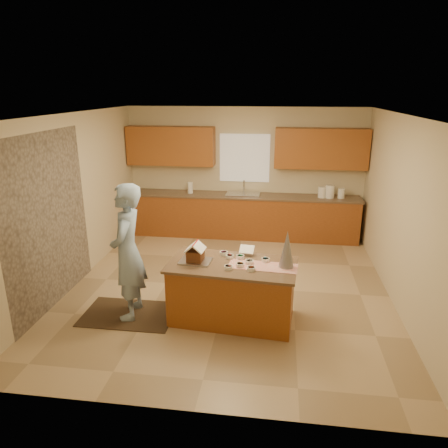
{
  "coord_description": "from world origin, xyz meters",
  "views": [
    {
      "loc": [
        0.74,
        -6.01,
        3.06
      ],
      "look_at": [
        -0.1,
        0.2,
        1.0
      ],
      "focal_mm": 33.31,
      "sensor_mm": 36.0,
      "label": 1
    }
  ],
  "objects": [
    {
      "name": "back_counter_top",
      "position": [
        0.0,
        2.45,
        0.9
      ],
      "size": [
        4.85,
        0.63,
        0.04
      ],
      "primitive_type": "cube",
      "color": "brown",
      "rests_on": "back_counter_base"
    },
    {
      "name": "candy_bowls",
      "position": [
        0.28,
        -0.92,
        0.86
      ],
      "size": [
        0.7,
        0.58,
        0.05
      ],
      "color": "#C34322",
      "rests_on": "island_top"
    },
    {
      "name": "canister_c",
      "position": [
        2.01,
        2.45,
        1.02
      ],
      "size": [
        0.14,
        0.14,
        0.2
      ],
      "primitive_type": "cylinder",
      "color": "white",
      "rests_on": "back_counter_top"
    },
    {
      "name": "table_runner",
      "position": [
        0.58,
        -0.99,
        0.83
      ],
      "size": [
        0.93,
        0.4,
        0.01
      ],
      "primitive_type": "cube",
      "rotation": [
        0.0,
        0.0,
        -0.08
      ],
      "color": "#B11C0C",
      "rests_on": "island_top"
    },
    {
      "name": "tinsel_tree",
      "position": [
        0.88,
        -0.97,
        1.08
      ],
      "size": [
        0.21,
        0.21,
        0.5
      ],
      "primitive_type": "cone",
      "rotation": [
        0.0,
        0.0,
        -0.08
      ],
      "color": "#AAABB6",
      "rests_on": "island_top"
    },
    {
      "name": "wall_back",
      "position": [
        0.0,
        2.75,
        1.35
      ],
      "size": [
        5.5,
        5.5,
        0.0
      ],
      "primitive_type": "plane",
      "color": "beige",
      "rests_on": "floor"
    },
    {
      "name": "window_curtain",
      "position": [
        0.0,
        2.72,
        1.65
      ],
      "size": [
        1.05,
        0.03,
        1.0
      ],
      "primitive_type": "cube",
      "color": "white",
      "rests_on": "wall_back"
    },
    {
      "name": "cookbook",
      "position": [
        0.33,
        -0.63,
        0.91
      ],
      "size": [
        0.21,
        0.17,
        0.09
      ],
      "primitive_type": "cube",
      "rotation": [
        -1.13,
        0.0,
        -0.08
      ],
      "color": "white",
      "rests_on": "island_top"
    },
    {
      "name": "wall_right",
      "position": [
        2.5,
        0.0,
        1.35
      ],
      "size": [
        5.5,
        5.5,
        0.0
      ],
      "primitive_type": "plane",
      "color": "beige",
      "rests_on": "floor"
    },
    {
      "name": "paper_towel",
      "position": [
        -1.13,
        2.45,
        1.04
      ],
      "size": [
        0.11,
        0.11,
        0.24
      ],
      "primitive_type": "cylinder",
      "color": "white",
      "rests_on": "back_counter_top"
    },
    {
      "name": "canister_b",
      "position": [
        1.78,
        2.45,
        1.05
      ],
      "size": [
        0.18,
        0.18,
        0.26
      ],
      "primitive_type": "cylinder",
      "color": "white",
      "rests_on": "back_counter_top"
    },
    {
      "name": "stone_accent",
      "position": [
        -2.48,
        -0.8,
        1.25
      ],
      "size": [
        0.0,
        2.5,
        2.5
      ],
      "primitive_type": "plane",
      "rotation": [
        1.57,
        0.0,
        1.57
      ],
      "color": "gray",
      "rests_on": "wall_left"
    },
    {
      "name": "wall_left",
      "position": [
        -2.5,
        0.0,
        1.35
      ],
      "size": [
        5.5,
        5.5,
        0.0
      ],
      "primitive_type": "plane",
      "color": "beige",
      "rests_on": "floor"
    },
    {
      "name": "gingerbread_house",
      "position": [
        -0.33,
        -0.96,
        0.95
      ],
      "size": [
        0.27,
        0.27,
        0.26
      ],
      "color": "#553516",
      "rests_on": "baking_tray"
    },
    {
      "name": "wall_front",
      "position": [
        0.0,
        -2.75,
        1.35
      ],
      "size": [
        5.5,
        5.5,
        0.0
      ],
      "primitive_type": "plane",
      "color": "beige",
      "rests_on": "floor"
    },
    {
      "name": "ceiling",
      "position": [
        0.0,
        0.0,
        2.7
      ],
      "size": [
        5.5,
        5.5,
        0.0
      ],
      "primitive_type": "plane",
      "color": "silver",
      "rests_on": "floor"
    },
    {
      "name": "baking_tray",
      "position": [
        -0.33,
        -0.96,
        0.84
      ],
      "size": [
        0.44,
        0.34,
        0.02
      ],
      "primitive_type": "cube",
      "rotation": [
        0.0,
        0.0,
        -0.08
      ],
      "color": "silver",
      "rests_on": "island_top"
    },
    {
      "name": "floor",
      "position": [
        0.0,
        0.0,
        0.0
      ],
      "size": [
        5.5,
        5.5,
        0.0
      ],
      "primitive_type": "plane",
      "color": "tan",
      "rests_on": "ground"
    },
    {
      "name": "island_top",
      "position": [
        0.17,
        -0.96,
        0.81
      ],
      "size": [
        1.77,
        1.02,
        0.04
      ],
      "primitive_type": "cube",
      "rotation": [
        0.0,
        0.0,
        -0.08
      ],
      "color": "brown",
      "rests_on": "island_base"
    },
    {
      "name": "back_counter_base",
      "position": [
        0.0,
        2.45,
        0.44
      ],
      "size": [
        4.8,
        0.6,
        0.88
      ],
      "primitive_type": "cube",
      "color": "brown",
      "rests_on": "floor"
    },
    {
      "name": "upper_cabinet_left",
      "position": [
        -1.55,
        2.57,
        1.9
      ],
      "size": [
        1.85,
        0.35,
        0.8
      ],
      "primitive_type": "cube",
      "color": "#975620",
      "rests_on": "wall_back"
    },
    {
      "name": "upper_cabinet_right",
      "position": [
        1.55,
        2.57,
        1.9
      ],
      "size": [
        1.85,
        0.35,
        0.8
      ],
      "primitive_type": "cube",
      "color": "#975620",
      "rests_on": "wall_back"
    },
    {
      "name": "rug",
      "position": [
        -1.29,
        -1.04,
        0.01
      ],
      "size": [
        1.28,
        0.83,
        0.01
      ],
      "primitive_type": "cube",
      "color": "black",
      "rests_on": "floor"
    },
    {
      "name": "canister_a",
      "position": [
        1.62,
        2.45,
        1.03
      ],
      "size": [
        0.16,
        0.16,
        0.22
      ],
      "primitive_type": "cylinder",
      "color": "white",
      "rests_on": "back_counter_top"
    },
    {
      "name": "sink",
      "position": [
        0.0,
        2.45,
        0.89
      ],
      "size": [
        0.7,
        0.45,
        0.12
      ],
      "primitive_type": "cube",
      "color": "silver",
      "rests_on": "back_counter_top"
    },
    {
      "name": "faucet",
      "position": [
        0.0,
        2.63,
        1.06
      ],
      "size": [
        0.03,
        0.03,
        0.28
      ],
      "primitive_type": "cylinder",
      "color": "silver",
      "rests_on": "back_counter_top"
    },
    {
      "name": "boy",
      "position": [
        -1.24,
        -1.04,
        0.95
      ],
      "size": [
        0.51,
        0.72,
        1.88
      ],
      "primitive_type": "imported",
      "rotation": [
        0.0,
        0.0,
        -1.49
      ],
      "color": "#8BA7C6",
      "rests_on": "rug"
    },
    {
      "name": "island_base",
      "position": [
        0.17,
        -0.96,
        0.4
      ],
      "size": [
        1.69,
        0.95,
        0.8
      ],
      "primitive_type": "cube",
      "rotation": [
        0.0,
        0.0,
        -0.08
      ],
      "color": "brown",
      "rests_on": "floor"
    }
  ]
}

